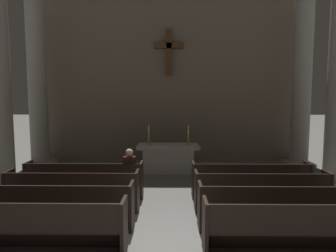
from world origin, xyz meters
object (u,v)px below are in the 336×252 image
Objects in this scene: candlestick_left at (149,138)px; column_right_third at (302,72)px; column_left_third at (37,72)px; candlestick_right at (188,138)px; altar at (168,158)px; pew_left_row_2 at (57,205)px; lone_worshipper at (130,171)px; pew_left_row_1 at (35,226)px; pew_right_row_3 at (261,191)px; pew_left_row_3 at (73,191)px; pew_right_row_4 at (251,180)px; pew_right_row_2 at (276,207)px; pew_left_row_4 at (85,179)px; pew_right_row_1 at (296,228)px.

column_right_third is at bearing 8.85° from candlestick_left.
column_left_third is 10.78× the size of candlestick_right.
candlestick_right reaches higher than altar.
lone_worshipper is at bearing 58.05° from pew_left_row_2.
altar reaches higher than pew_left_row_1.
pew_right_row_3 is at bearing -50.53° from candlestick_left.
pew_right_row_4 is (4.45, 0.96, 0.00)m from pew_left_row_3.
pew_right_row_2 is 2.37× the size of lone_worshipper.
pew_left_row_2 is 1.00× the size of pew_right_row_3.
column_right_third is at bearing 25.75° from pew_left_row_4.
column_right_third is at bearing 41.42° from pew_left_row_1.
pew_left_row_2 is 1.00× the size of pew_left_row_3.
pew_left_row_1 is 0.96m from pew_left_row_2.
pew_right_row_1 is 4.36m from lone_worshipper.
pew_left_row_1 is at bearing -167.82° from pew_right_row_2.
pew_right_row_1 is at bearing -12.18° from pew_left_row_2.
altar is (-2.23, 5.48, 0.06)m from pew_right_row_1.
pew_right_row_1 is 10.12m from column_left_third.
pew_left_row_4 is at bearing -138.46° from candlestick_right.
lone_worshipper is at bearing 1.78° from pew_left_row_4.
candlestick_left reaches higher than pew_left_row_1.
pew_right_row_3 is (4.45, 0.00, 0.00)m from pew_left_row_3.
pew_left_row_1 is 4.45m from pew_right_row_1.
altar is at bearing 63.75° from pew_left_row_2.
pew_right_row_2 is at bearing -31.25° from lone_worshipper.
pew_right_row_4 is (0.00, 0.96, 0.00)m from pew_right_row_3.
pew_right_row_2 is 6.83m from column_right_third.
pew_left_row_3 is at bearing -167.82° from pew_right_row_4.
pew_right_row_2 is 4.55× the size of candlestick_left.
lone_worshipper is (-3.23, 2.92, 0.22)m from pew_right_row_1.
pew_left_row_2 is 0.96m from pew_left_row_3.
candlestick_right is (-1.53, 4.52, 0.75)m from pew_right_row_2.
pew_left_row_3 is at bearing 167.82° from pew_right_row_2.
pew_left_row_1 is at bearing -105.58° from candlestick_left.
candlestick_left is (4.29, -0.88, -2.39)m from column_left_third.
pew_right_row_4 is at bearing 23.35° from pew_left_row_2.
column_right_third is 3.37× the size of altar.
candlestick_right is at bearing 108.68° from pew_right_row_2.
pew_right_row_3 is 4.67m from candlestick_left.
pew_left_row_4 is 4.45m from pew_right_row_4.
altar is at bearing -0.00° from candlestick_left.
lone_worshipper reaches higher than pew_right_row_4.
pew_right_row_1 is at bearing -32.93° from pew_left_row_4.
pew_left_row_1 is 4.55× the size of candlestick_right.
column_left_third is at bearing 117.05° from pew_left_row_2.
pew_left_row_1 is 1.00× the size of pew_left_row_4.
pew_left_row_2 is at bearing 180.00° from pew_right_row_2.
pew_left_row_1 is 10.12m from column_right_third.
candlestick_left is (-2.93, 5.48, 0.75)m from pew_right_row_1.
pew_right_row_2 is 3.79m from lone_worshipper.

